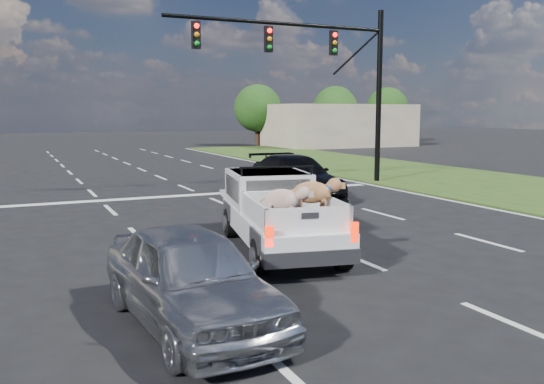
{
  "coord_description": "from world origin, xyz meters",
  "views": [
    {
      "loc": [
        -4.45,
        -9.47,
        2.89
      ],
      "look_at": [
        0.83,
        2.0,
        1.15
      ],
      "focal_mm": 38.0,
      "sensor_mm": 36.0,
      "label": 1
    }
  ],
  "objects_px": {
    "black_coupe": "(295,177)",
    "silver_sedan": "(191,277)",
    "pickup_truck": "(278,211)",
    "traffic_signal": "(329,66)"
  },
  "relations": [
    {
      "from": "traffic_signal",
      "to": "pickup_truck",
      "type": "bearing_deg",
      "value": -125.56
    },
    {
      "from": "traffic_signal",
      "to": "black_coupe",
      "type": "height_order",
      "value": "traffic_signal"
    },
    {
      "from": "traffic_signal",
      "to": "black_coupe",
      "type": "bearing_deg",
      "value": -136.58
    },
    {
      "from": "pickup_truck",
      "to": "black_coupe",
      "type": "xyz_separation_m",
      "value": [
        3.69,
        6.44,
        -0.11
      ]
    },
    {
      "from": "pickup_truck",
      "to": "black_coupe",
      "type": "distance_m",
      "value": 7.42
    },
    {
      "from": "traffic_signal",
      "to": "black_coupe",
      "type": "relative_size",
      "value": 1.82
    },
    {
      "from": "silver_sedan",
      "to": "black_coupe",
      "type": "xyz_separation_m",
      "value": [
        6.65,
        9.95,
        0.05
      ]
    },
    {
      "from": "pickup_truck",
      "to": "silver_sedan",
      "type": "distance_m",
      "value": 4.6
    },
    {
      "from": "silver_sedan",
      "to": "pickup_truck",
      "type": "bearing_deg",
      "value": 45.44
    },
    {
      "from": "black_coupe",
      "to": "silver_sedan",
      "type": "bearing_deg",
      "value": -119.11
    }
  ]
}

